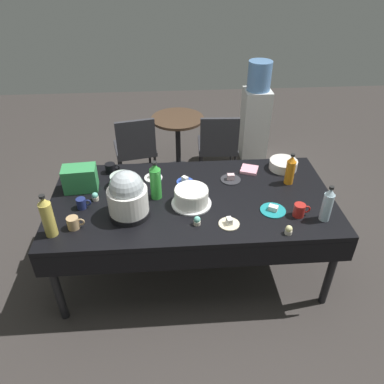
# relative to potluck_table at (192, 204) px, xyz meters

# --- Properties ---
(ground) EXTENTS (9.00, 9.00, 0.00)m
(ground) POSITION_rel_potluck_table_xyz_m (0.00, 0.00, -0.69)
(ground) COLOR #383330
(potluck_table) EXTENTS (2.20, 1.10, 0.75)m
(potluck_table) POSITION_rel_potluck_table_xyz_m (0.00, 0.00, 0.00)
(potluck_table) COLOR black
(potluck_table) RESTS_ON ground
(frosted_layer_cake) EXTENTS (0.31, 0.31, 0.14)m
(frosted_layer_cake) POSITION_rel_potluck_table_xyz_m (-0.01, -0.09, 0.13)
(frosted_layer_cake) COLOR silver
(frosted_layer_cake) RESTS_ON potluck_table
(slow_cooker) EXTENTS (0.30, 0.30, 0.36)m
(slow_cooker) POSITION_rel_potluck_table_xyz_m (-0.47, -0.19, 0.23)
(slow_cooker) COLOR black
(slow_cooker) RESTS_ON potluck_table
(glass_salad_bowl) EXTENTS (0.19, 0.19, 0.10)m
(glass_salad_bowl) POSITION_rel_potluck_table_xyz_m (-0.55, 0.20, 0.11)
(glass_salad_bowl) COLOR #B2C6BC
(glass_salad_bowl) RESTS_ON potluck_table
(ceramic_snack_bowl) EXTENTS (0.24, 0.24, 0.08)m
(ceramic_snack_bowl) POSITION_rel_potluck_table_xyz_m (0.82, 0.37, 0.10)
(ceramic_snack_bowl) COLOR silver
(ceramic_snack_bowl) RESTS_ON potluck_table
(dessert_plate_cobalt) EXTENTS (0.14, 0.14, 0.05)m
(dessert_plate_cobalt) POSITION_rel_potluck_table_xyz_m (-0.04, 0.22, 0.07)
(dessert_plate_cobalt) COLOR #2D4CB2
(dessert_plate_cobalt) RESTS_ON potluck_table
(dessert_plate_cream) EXTENTS (0.15, 0.15, 0.05)m
(dessert_plate_cream) POSITION_rel_potluck_table_xyz_m (0.24, -0.35, 0.08)
(dessert_plate_cream) COLOR beige
(dessert_plate_cream) RESTS_ON potluck_table
(dessert_plate_charcoal) EXTENTS (0.17, 0.17, 0.06)m
(dessert_plate_charcoal) POSITION_rel_potluck_table_xyz_m (0.34, 0.22, 0.08)
(dessert_plate_charcoal) COLOR #2D2D33
(dessert_plate_charcoal) RESTS_ON potluck_table
(dessert_plate_teal) EXTENTS (0.19, 0.19, 0.04)m
(dessert_plate_teal) POSITION_rel_potluck_table_xyz_m (0.59, -0.22, 0.07)
(dessert_plate_teal) COLOR teal
(dessert_plate_teal) RESTS_ON potluck_table
(dessert_plate_white) EXTENTS (0.15, 0.15, 0.05)m
(dessert_plate_white) POSITION_rel_potluck_table_xyz_m (-0.31, 0.30, 0.07)
(dessert_plate_white) COLOR white
(dessert_plate_white) RESTS_ON potluck_table
(cupcake_lemon) EXTENTS (0.05, 0.05, 0.07)m
(cupcake_lemon) POSITION_rel_potluck_table_xyz_m (-0.91, 0.43, 0.09)
(cupcake_lemon) COLOR beige
(cupcake_lemon) RESTS_ON potluck_table
(cupcake_berry) EXTENTS (0.05, 0.05, 0.07)m
(cupcake_berry) POSITION_rel_potluck_table_xyz_m (0.63, -0.47, 0.09)
(cupcake_berry) COLOR beige
(cupcake_berry) RESTS_ON potluck_table
(cupcake_mint) EXTENTS (0.05, 0.05, 0.07)m
(cupcake_mint) POSITION_rel_potluck_table_xyz_m (0.01, -0.33, 0.09)
(cupcake_mint) COLOR beige
(cupcake_mint) RESTS_ON potluck_table
(cupcake_cocoa) EXTENTS (0.05, 0.05, 0.07)m
(cupcake_cocoa) POSITION_rel_potluck_table_xyz_m (-0.75, 0.02, 0.09)
(cupcake_cocoa) COLOR beige
(cupcake_cocoa) RESTS_ON potluck_table
(soda_bottle_orange_juice) EXTENTS (0.07, 0.07, 0.27)m
(soda_bottle_orange_juice) POSITION_rel_potluck_table_xyz_m (0.81, 0.15, 0.19)
(soda_bottle_orange_juice) COLOR orange
(soda_bottle_orange_juice) RESTS_ON potluck_table
(soda_bottle_ginger_ale) EXTENTS (0.08, 0.08, 0.33)m
(soda_bottle_ginger_ale) POSITION_rel_potluck_table_xyz_m (-0.99, -0.36, 0.21)
(soda_bottle_ginger_ale) COLOR gold
(soda_bottle_ginger_ale) RESTS_ON potluck_table
(soda_bottle_lime_soda) EXTENTS (0.09, 0.09, 0.32)m
(soda_bottle_lime_soda) POSITION_rel_potluck_table_xyz_m (-0.28, 0.02, 0.21)
(soda_bottle_lime_soda) COLOR green
(soda_bottle_lime_soda) RESTS_ON potluck_table
(soda_bottle_water) EXTENTS (0.07, 0.07, 0.28)m
(soda_bottle_water) POSITION_rel_potluck_table_xyz_m (0.93, -0.34, 0.19)
(soda_bottle_water) COLOR silver
(soda_bottle_water) RESTS_ON potluck_table
(coffee_mug_tan) EXTENTS (0.12, 0.08, 0.09)m
(coffee_mug_tan) POSITION_rel_potluck_table_xyz_m (-0.85, -0.31, 0.11)
(coffee_mug_tan) COLOR tan
(coffee_mug_tan) RESTS_ON potluck_table
(coffee_mug_navy) EXTENTS (0.11, 0.07, 0.08)m
(coffee_mug_navy) POSITION_rel_potluck_table_xyz_m (-0.83, -0.08, 0.10)
(coffee_mug_navy) COLOR navy
(coffee_mug_navy) RESTS_ON potluck_table
(coffee_mug_red) EXTENTS (0.13, 0.08, 0.10)m
(coffee_mug_red) POSITION_rel_potluck_table_xyz_m (0.76, -0.28, 0.11)
(coffee_mug_red) COLOR #B2231E
(coffee_mug_red) RESTS_ON potluck_table
(coffee_mug_black) EXTENTS (0.12, 0.08, 0.08)m
(coffee_mug_black) POSITION_rel_potluck_table_xyz_m (-0.67, 0.42, 0.10)
(coffee_mug_black) COLOR black
(coffee_mug_black) RESTS_ON potluck_table
(soda_carton) EXTENTS (0.27, 0.18, 0.20)m
(soda_carton) POSITION_rel_potluck_table_xyz_m (-0.88, 0.18, 0.16)
(soda_carton) COLOR #338C4C
(soda_carton) RESTS_ON potluck_table
(paper_napkin_stack) EXTENTS (0.18, 0.18, 0.02)m
(paper_napkin_stack) POSITION_rel_potluck_table_xyz_m (0.52, 0.36, 0.07)
(paper_napkin_stack) COLOR pink
(paper_napkin_stack) RESTS_ON potluck_table
(maroon_chair_left) EXTENTS (0.52, 0.52, 0.85)m
(maroon_chair_left) POSITION_rel_potluck_table_xyz_m (-0.53, 1.38, -0.20)
(maroon_chair_left) COLOR #333338
(maroon_chair_left) RESTS_ON ground
(maroon_chair_right) EXTENTS (0.46, 0.46, 0.85)m
(maroon_chair_right) POSITION_rel_potluck_table_xyz_m (0.40, 1.38, -0.20)
(maroon_chair_right) COLOR #333338
(maroon_chair_right) RESTS_ON ground
(round_cafe_table) EXTENTS (0.60, 0.60, 0.72)m
(round_cafe_table) POSITION_rel_potluck_table_xyz_m (-0.05, 1.61, -0.19)
(round_cafe_table) COLOR #473323
(round_cafe_table) RESTS_ON ground
(water_cooler) EXTENTS (0.32, 0.32, 1.24)m
(water_cooler) POSITION_rel_potluck_table_xyz_m (0.93, 1.94, -0.10)
(water_cooler) COLOR silver
(water_cooler) RESTS_ON ground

